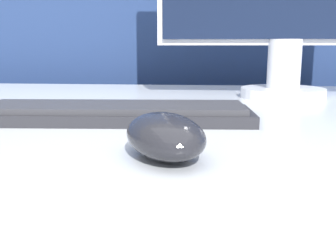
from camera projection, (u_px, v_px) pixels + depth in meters
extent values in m
cube|color=navy|center=(185.00, 82.00, 1.22)|extent=(5.00, 0.03, 1.45)
ellipsoid|color=#232328|center=(165.00, 135.00, 0.37)|extent=(0.11, 0.14, 0.04)
cube|color=#28282D|center=(114.00, 115.00, 0.56)|extent=(0.40, 0.14, 0.02)
cube|color=#38383D|center=(114.00, 107.00, 0.56)|extent=(0.37, 0.12, 0.01)
cylinder|color=white|center=(282.00, 93.00, 0.82)|extent=(0.17, 0.17, 0.02)
cylinder|color=white|center=(284.00, 64.00, 0.80)|extent=(0.07, 0.07, 0.10)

